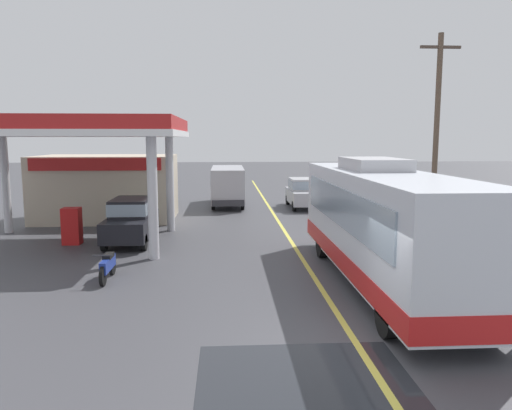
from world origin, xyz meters
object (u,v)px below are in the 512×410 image
object	(u,v)px
car_at_pump	(131,218)
motorcycle_parked_forecourt	(108,266)
minibus_opposing_lane	(228,183)
car_trailing_behind_bus	(303,191)
coach_bus_main	(382,227)
pedestrian_near_pump	(125,212)

from	to	relation	value
car_at_pump	motorcycle_parked_forecourt	size ratio (longest dim) A/B	2.33
minibus_opposing_lane	car_trailing_behind_bus	distance (m)	4.87
coach_bus_main	motorcycle_parked_forecourt	size ratio (longest dim) A/B	6.13
car_trailing_behind_bus	car_at_pump	bearing A→B (deg)	-131.91
car_trailing_behind_bus	minibus_opposing_lane	bearing A→B (deg)	164.02
car_at_pump	car_trailing_behind_bus	xyz separation A→B (m)	(8.71, 9.70, 0.00)
motorcycle_parked_forecourt	minibus_opposing_lane	bearing A→B (deg)	77.26
coach_bus_main	pedestrian_near_pump	bearing A→B (deg)	137.04
coach_bus_main	car_trailing_behind_bus	xyz separation A→B (m)	(0.20, 16.05, -0.71)
car_at_pump	minibus_opposing_lane	world-z (taller)	minibus_opposing_lane
car_at_pump	minibus_opposing_lane	size ratio (longest dim) A/B	0.69
motorcycle_parked_forecourt	pedestrian_near_pump	world-z (taller)	pedestrian_near_pump
car_at_pump	car_trailing_behind_bus	world-z (taller)	same
pedestrian_near_pump	motorcycle_parked_forecourt	bearing A→B (deg)	-82.62
motorcycle_parked_forecourt	pedestrian_near_pump	bearing A→B (deg)	97.38
minibus_opposing_lane	pedestrian_near_pump	size ratio (longest dim) A/B	3.69
pedestrian_near_pump	car_trailing_behind_bus	world-z (taller)	car_trailing_behind_bus
minibus_opposing_lane	car_at_pump	bearing A→B (deg)	-110.14
car_at_pump	minibus_opposing_lane	bearing A→B (deg)	69.86
pedestrian_near_pump	coach_bus_main	bearing A→B (deg)	-42.96
car_at_pump	pedestrian_near_pump	world-z (taller)	car_at_pump
minibus_opposing_lane	pedestrian_near_pump	distance (m)	10.02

